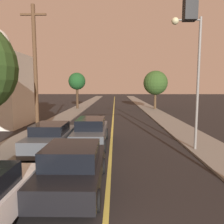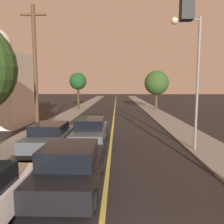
{
  "view_description": "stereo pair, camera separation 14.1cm",
  "coord_description": "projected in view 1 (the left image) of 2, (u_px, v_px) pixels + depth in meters",
  "views": [
    {
      "loc": [
        0.24,
        -2.41,
        3.46
      ],
      "look_at": [
        0.0,
        13.58,
        1.6
      ],
      "focal_mm": 35.0,
      "sensor_mm": 36.0,
      "label": 1
    },
    {
      "loc": [
        0.38,
        -2.41,
        3.46
      ],
      "look_at": [
        0.0,
        13.58,
        1.6
      ],
      "focal_mm": 35.0,
      "sensor_mm": 36.0,
      "label": 2
    }
  ],
  "objects": [
    {
      "name": "tree_left_far",
      "position": [
        77.0,
        82.0,
        33.18
      ],
      "size": [
        2.58,
        2.58,
        5.46
      ],
      "color": "#3D2B1C",
      "rests_on": "ground"
    },
    {
      "name": "car_outer_lane_second",
      "position": [
        51.0,
        138.0,
        11.19
      ],
      "size": [
        1.89,
        4.35,
        1.61
      ],
      "color": "#474C51",
      "rests_on": "ground"
    },
    {
      "name": "road_surface",
      "position": [
        114.0,
        106.0,
        38.55
      ],
      "size": [
        8.43,
        80.0,
        0.01
      ],
      "color": "black",
      "rests_on": "ground"
    },
    {
      "name": "sidewalk_left",
      "position": [
        83.0,
        106.0,
        38.63
      ],
      "size": [
        2.5,
        80.0,
        0.12
      ],
      "color": "gray",
      "rests_on": "ground"
    },
    {
      "name": "sidewalk_right",
      "position": [
        145.0,
        106.0,
        38.46
      ],
      "size": [
        2.5,
        80.0,
        0.12
      ],
      "color": "gray",
      "rests_on": "ground"
    },
    {
      "name": "streetlamp_right",
      "position": [
        192.0,
        66.0,
        11.3
      ],
      "size": [
        1.54,
        0.36,
        6.85
      ],
      "color": "slate",
      "rests_on": "ground"
    },
    {
      "name": "car_near_lane_second",
      "position": [
        91.0,
        131.0,
        12.85
      ],
      "size": [
        1.87,
        4.93,
        1.64
      ],
      "color": "#474C51",
      "rests_on": "ground"
    },
    {
      "name": "car_near_lane_front",
      "position": [
        73.0,
        167.0,
        7.32
      ],
      "size": [
        2.04,
        4.27,
        1.56
      ],
      "color": "black",
      "rests_on": "ground"
    },
    {
      "name": "tree_right_near",
      "position": [
        155.0,
        83.0,
        32.65
      ],
      "size": [
        3.61,
        3.61,
        5.72
      ],
      "color": "#4C3823",
      "rests_on": "ground"
    },
    {
      "name": "utility_pole_left",
      "position": [
        35.0,
        71.0,
        13.78
      ],
      "size": [
        1.6,
        0.24,
        8.35
      ],
      "color": "#513823",
      "rests_on": "ground"
    }
  ]
}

